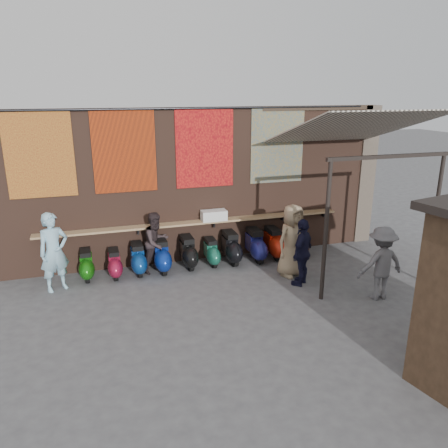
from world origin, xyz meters
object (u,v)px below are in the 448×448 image
at_px(shopper_grey, 381,263).
at_px(scooter_stool_2, 138,259).
at_px(scooter_stool_5, 211,252).
at_px(diner_left, 54,252).
at_px(scooter_stool_1, 115,264).
at_px(scooter_stool_8, 274,243).
at_px(shopper_navy, 302,252).
at_px(scooter_stool_7, 255,245).
at_px(diner_right, 156,242).
at_px(shelf_box, 214,215).
at_px(scooter_stool_9, 297,242).
at_px(scooter_stool_0, 86,265).
at_px(shopper_tan, 292,240).
at_px(scooter_stool_3, 161,256).
at_px(scooter_stool_6, 231,248).
at_px(scooter_stool_4, 188,252).

bearing_deg(shopper_grey, scooter_stool_2, -30.29).
xyz_separation_m(scooter_stool_5, diner_left, (-3.79, -0.39, 0.57)).
bearing_deg(scooter_stool_1, scooter_stool_8, 0.55).
bearing_deg(shopper_navy, scooter_stool_7, -115.96).
height_order(scooter_stool_5, diner_right, diner_right).
xyz_separation_m(diner_left, shopper_navy, (5.49, -1.40, -0.11)).
bearing_deg(shopper_grey, scooter_stool_7, -57.94).
xyz_separation_m(shelf_box, scooter_stool_9, (2.30, -0.31, -0.88)).
xyz_separation_m(scooter_stool_0, shopper_navy, (4.83, -1.81, 0.45)).
relative_size(scooter_stool_8, shopper_tan, 0.48).
bearing_deg(scooter_stool_1, scooter_stool_3, 1.38).
bearing_deg(scooter_stool_6, scooter_stool_0, 179.36).
distance_m(scooter_stool_2, shopper_navy, 4.04).
distance_m(shopper_grey, shopper_tan, 2.16).
distance_m(scooter_stool_3, scooter_stool_6, 1.85).
bearing_deg(scooter_stool_5, scooter_stool_1, -178.39).
bearing_deg(shopper_tan, diner_left, 152.64).
height_order(scooter_stool_2, scooter_stool_4, scooter_stool_4).
distance_m(scooter_stool_0, scooter_stool_5, 3.13).
bearing_deg(diner_right, shopper_grey, -68.02).
xyz_separation_m(diner_right, shopper_navy, (3.13, -1.77, 0.03)).
relative_size(scooter_stool_7, scooter_stool_9, 1.12).
relative_size(scooter_stool_3, shopper_tan, 0.48).
relative_size(scooter_stool_1, shopper_navy, 0.45).
xyz_separation_m(scooter_stool_7, shopper_navy, (0.48, -1.75, 0.38)).
distance_m(scooter_stool_5, scooter_stool_8, 1.76).
height_order(shelf_box, scooter_stool_3, shelf_box).
distance_m(scooter_stool_5, scooter_stool_7, 1.22).
distance_m(scooter_stool_4, shopper_tan, 2.68).
relative_size(scooter_stool_8, diner_left, 0.48).
relative_size(scooter_stool_8, shopper_navy, 0.54).
bearing_deg(scooter_stool_1, scooter_stool_2, 5.63).
bearing_deg(scooter_stool_1, shelf_box, 7.57).
xyz_separation_m(scooter_stool_8, shopper_tan, (-0.06, -1.20, 0.49)).
distance_m(scooter_stool_8, scooter_stool_9, 0.70).
xyz_separation_m(scooter_stool_0, scooter_stool_2, (1.23, -0.03, 0.03)).
bearing_deg(diner_right, scooter_stool_4, -31.72).
distance_m(diner_left, shopper_navy, 5.66).
relative_size(scooter_stool_1, scooter_stool_6, 0.82).
xyz_separation_m(scooter_stool_6, diner_left, (-4.32, -0.37, 0.50)).
bearing_deg(scooter_stool_4, scooter_stool_0, 179.96).
bearing_deg(diner_right, scooter_stool_2, 144.66).
xyz_separation_m(scooter_stool_0, diner_left, (-0.65, -0.41, 0.56)).
height_order(shopper_navy, shopper_grey, shopper_grey).
height_order(scooter_stool_6, shopper_navy, shopper_navy).
xyz_separation_m(scooter_stool_2, shopper_tan, (3.60, -1.21, 0.52)).
xyz_separation_m(shelf_box, shopper_navy, (1.54, -2.07, -0.45)).
xyz_separation_m(scooter_stool_6, diner_right, (-1.96, 0.00, 0.36)).
height_order(scooter_stool_4, scooter_stool_5, scooter_stool_4).
distance_m(scooter_stool_6, scooter_stool_8, 1.23).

